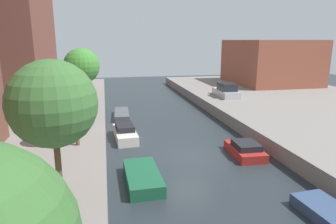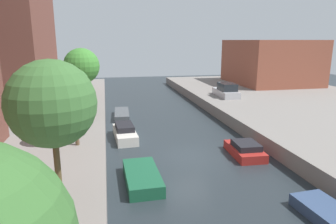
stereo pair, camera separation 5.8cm
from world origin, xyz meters
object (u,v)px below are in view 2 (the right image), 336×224
(street_tree_2, at_px, (73,85))
(low_block_right, at_px, (270,62))
(street_tree_1, at_px, (52,104))
(street_tree_3, at_px, (82,66))
(street_tree_4, at_px, (87,64))
(moored_boat_right_1, at_px, (330,215))
(parked_car, at_px, (226,91))
(moored_boat_left_4, at_px, (122,114))
(moored_boat_right_2, at_px, (245,150))
(moored_boat_left_3, at_px, (125,133))
(moored_boat_left_2, at_px, (142,177))

(street_tree_2, bearing_deg, low_block_right, 41.16)
(street_tree_2, bearing_deg, street_tree_1, -90.00)
(street_tree_3, distance_m, street_tree_4, 6.82)
(moored_boat_right_1, bearing_deg, parked_car, 78.49)
(moored_boat_left_4, xyz_separation_m, moored_boat_right_2, (6.94, -11.18, 0.10))
(street_tree_4, bearing_deg, moored_boat_left_3, -73.81)
(parked_car, relative_size, moored_boat_left_2, 1.18)
(street_tree_4, height_order, moored_boat_right_1, street_tree_4)
(low_block_right, height_order, moored_boat_left_2, low_block_right)
(moored_boat_right_1, bearing_deg, moored_boat_right_2, 91.66)
(parked_car, xyz_separation_m, moored_boat_right_2, (-4.55, -14.18, -1.24))
(moored_boat_right_2, bearing_deg, street_tree_1, -149.78)
(street_tree_1, height_order, moored_boat_left_2, street_tree_1)
(street_tree_3, xyz_separation_m, moored_boat_left_2, (3.36, -10.64, -4.70))
(moored_boat_left_2, bearing_deg, street_tree_2, 133.00)
(street_tree_1, xyz_separation_m, moored_boat_left_3, (2.98, 10.67, -4.47))
(moored_boat_left_2, bearing_deg, low_block_right, 49.76)
(parked_car, height_order, moored_boat_left_4, parked_car)
(low_block_right, height_order, street_tree_3, low_block_right)
(low_block_right, height_order, moored_boat_left_3, low_block_right)
(moored_boat_right_2, bearing_deg, moored_boat_left_4, 121.84)
(parked_car, bearing_deg, moored_boat_left_4, -165.37)
(moored_boat_left_3, height_order, moored_boat_left_4, moored_boat_left_3)
(street_tree_3, distance_m, moored_boat_left_3, 6.44)
(street_tree_4, xyz_separation_m, moored_boat_left_3, (2.98, -10.25, -4.27))
(street_tree_4, bearing_deg, moored_boat_left_2, -79.11)
(street_tree_2, distance_m, street_tree_4, 13.85)
(street_tree_2, bearing_deg, parked_car, 41.59)
(moored_boat_left_3, bearing_deg, street_tree_1, -105.59)
(moored_boat_left_3, xyz_separation_m, moored_boat_right_2, (7.07, -4.82, -0.07))
(street_tree_4, bearing_deg, street_tree_3, -90.00)
(low_block_right, bearing_deg, moored_boat_left_4, -151.75)
(moored_boat_right_1, bearing_deg, street_tree_3, 123.65)
(moored_boat_left_2, height_order, moored_boat_right_1, moored_boat_left_2)
(street_tree_3, relative_size, moored_boat_left_3, 1.37)
(moored_boat_right_2, bearing_deg, low_block_right, 57.37)
(low_block_right, distance_m, moored_boat_right_1, 33.35)
(street_tree_4, height_order, moored_boat_left_2, street_tree_4)
(street_tree_3, distance_m, moored_boat_left_2, 12.11)
(moored_boat_left_4, relative_size, moored_boat_right_2, 1.29)
(low_block_right, bearing_deg, moored_boat_left_3, -140.37)
(street_tree_3, height_order, moored_boat_left_4, street_tree_3)
(street_tree_1, bearing_deg, moored_boat_left_2, 45.96)
(street_tree_1, xyz_separation_m, street_tree_2, (-0.00, 7.07, -0.38))
(low_block_right, xyz_separation_m, parked_car, (-10.00, -8.55, -2.40))
(street_tree_2, bearing_deg, moored_boat_left_2, -47.00)
(street_tree_1, bearing_deg, moored_boat_right_2, 30.22)
(street_tree_4, bearing_deg, moored_boat_right_2, -56.30)
(moored_boat_left_2, bearing_deg, street_tree_1, -134.04)
(street_tree_3, bearing_deg, low_block_right, 30.46)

